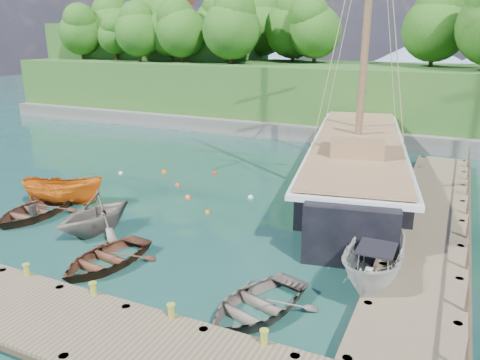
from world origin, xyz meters
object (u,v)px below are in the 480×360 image
object	(u,v)px
rowboat_1	(96,232)
schooner	(356,165)
motorboat_orange	(65,204)
cabin_boat_white	(373,284)
rowboat_2	(106,265)
rowboat_3	(256,313)
rowboat_0	(34,217)

from	to	relation	value
rowboat_1	schooner	size ratio (longest dim) A/B	0.14
motorboat_orange	cabin_boat_white	world-z (taller)	cabin_boat_white
rowboat_2	rowboat_3	distance (m)	6.70
rowboat_1	motorboat_orange	xyz separation A→B (m)	(-4.07, 2.15, 0.00)
cabin_boat_white	motorboat_orange	bearing A→B (deg)	174.53
rowboat_1	motorboat_orange	distance (m)	4.60
rowboat_1	rowboat_3	world-z (taller)	rowboat_1
rowboat_1	rowboat_3	xyz separation A→B (m)	(9.28, -2.94, 0.00)
rowboat_2	schooner	size ratio (longest dim) A/B	0.14
rowboat_0	schooner	distance (m)	18.18
cabin_boat_white	rowboat_2	bearing A→B (deg)	-163.06
rowboat_0	motorboat_orange	distance (m)	2.06
cabin_boat_white	schooner	size ratio (longest dim) A/B	0.18
rowboat_0	rowboat_1	size ratio (longest dim) A/B	1.09
rowboat_3	cabin_boat_white	size ratio (longest dim) A/B	0.81
rowboat_2	rowboat_3	world-z (taller)	rowboat_3
rowboat_2	motorboat_orange	distance (m)	8.08
rowboat_1	schooner	bearing A→B (deg)	62.21
motorboat_orange	schooner	world-z (taller)	schooner
motorboat_orange	schooner	size ratio (longest dim) A/B	0.15
schooner	rowboat_2	bearing A→B (deg)	-124.86
schooner	motorboat_orange	bearing A→B (deg)	-153.13
rowboat_2	rowboat_3	size ratio (longest dim) A/B	0.97
rowboat_3	motorboat_orange	bearing A→B (deg)	176.06
rowboat_0	rowboat_1	xyz separation A→B (m)	(4.09, -0.09, 0.00)
rowboat_0	motorboat_orange	xyz separation A→B (m)	(0.02, 2.06, 0.00)
rowboat_0	rowboat_1	distance (m)	4.09
rowboat_2	motorboat_orange	world-z (taller)	motorboat_orange
rowboat_3	rowboat_0	bearing A→B (deg)	-175.82
rowboat_1	motorboat_orange	world-z (taller)	rowboat_1
rowboat_1	cabin_boat_white	size ratio (longest dim) A/B	0.76
motorboat_orange	schooner	bearing A→B (deg)	-73.13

